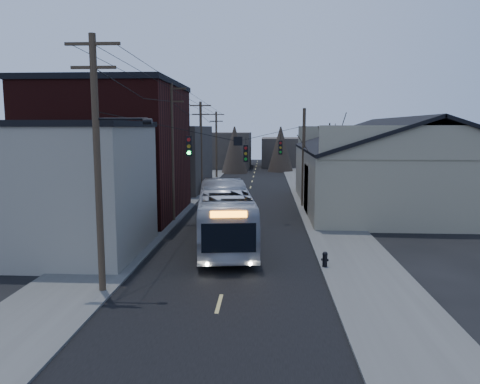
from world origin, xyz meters
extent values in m
plane|color=black|center=(0.00, 0.00, 0.00)|extent=(160.00, 160.00, 0.00)
cube|color=black|center=(0.00, 30.00, 0.01)|extent=(9.00, 110.00, 0.02)
cube|color=#474744|center=(-6.50, 30.00, 0.06)|extent=(4.00, 110.00, 0.12)
cube|color=#474744|center=(6.50, 30.00, 0.06)|extent=(4.00, 110.00, 0.12)
cube|color=gray|center=(-9.00, 9.00, 3.50)|extent=(8.00, 8.00, 7.00)
cube|color=black|center=(-10.00, 20.00, 5.00)|extent=(10.00, 12.00, 10.00)
cube|color=#37312C|center=(-9.50, 36.00, 3.50)|extent=(9.00, 14.00, 7.00)
cube|color=gray|center=(13.00, 25.00, 2.50)|extent=(16.00, 20.00, 5.00)
cube|color=black|center=(9.00, 25.00, 6.30)|extent=(8.16, 20.60, 2.86)
cube|color=black|center=(17.00, 25.00, 6.30)|extent=(8.16, 20.60, 2.86)
cube|color=#37312C|center=(-6.00, 65.00, 3.00)|extent=(10.00, 12.00, 6.00)
cube|color=#37312C|center=(7.00, 70.00, 2.50)|extent=(12.00, 14.00, 5.00)
cone|color=black|center=(6.50, 20.00, 3.60)|extent=(0.40, 0.40, 7.20)
cylinder|color=#382B1E|center=(-5.00, 3.00, 5.25)|extent=(0.28, 0.28, 10.50)
cube|color=#382B1E|center=(-5.00, 3.00, 10.10)|extent=(2.20, 0.12, 0.12)
cylinder|color=#382B1E|center=(-5.00, 18.00, 5.00)|extent=(0.28, 0.28, 10.00)
cube|color=#382B1E|center=(-5.00, 18.00, 9.60)|extent=(2.20, 0.12, 0.12)
cylinder|color=#382B1E|center=(-5.00, 33.00, 4.75)|extent=(0.28, 0.28, 9.50)
cube|color=#382B1E|center=(-5.00, 33.00, 9.10)|extent=(2.20, 0.12, 0.12)
cylinder|color=#382B1E|center=(-5.00, 48.00, 4.50)|extent=(0.28, 0.28, 9.00)
cube|color=#382B1E|center=(-5.00, 48.00, 8.60)|extent=(2.20, 0.12, 0.12)
cylinder|color=#382B1E|center=(5.00, 25.00, 4.25)|extent=(0.28, 0.28, 8.50)
cube|color=black|center=(-2.00, 7.50, 5.95)|extent=(0.28, 0.20, 1.00)
cube|color=black|center=(0.60, 12.00, 5.35)|extent=(0.28, 0.20, 1.00)
cube|color=black|center=(2.80, 18.00, 5.45)|extent=(0.28, 0.20, 1.00)
imported|color=#A1A4AC|center=(-0.63, 11.71, 1.75)|extent=(4.40, 12.82, 3.50)
imported|color=#B2B4BA|center=(-3.58, 32.67, 0.71)|extent=(1.57, 4.35, 1.43)
cylinder|color=black|center=(4.70, 6.84, 0.42)|extent=(0.24, 0.24, 0.60)
sphere|color=black|center=(4.70, 6.84, 0.75)|extent=(0.26, 0.26, 0.26)
cylinder|color=black|center=(4.70, 6.84, 0.47)|extent=(0.37, 0.24, 0.12)
camera|label=1|loc=(1.81, -15.47, 6.86)|focal=35.00mm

